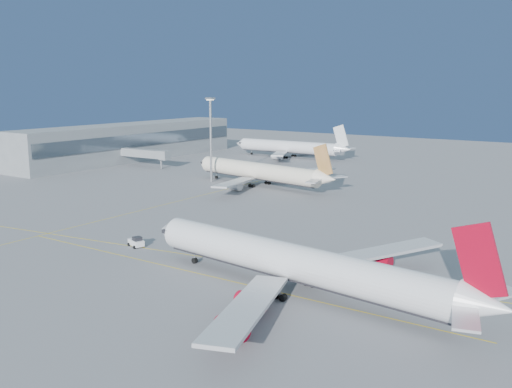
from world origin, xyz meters
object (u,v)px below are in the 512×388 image
(airliner_etihad, at_px, (261,172))
(light_mast, at_px, (211,133))
(pushback_tug, at_px, (136,242))
(airliner_third, at_px, (290,147))
(airliner_virgin, at_px, (298,264))

(airliner_etihad, relative_size, light_mast, 2.12)
(pushback_tug, bearing_deg, airliner_third, 127.50)
(airliner_virgin, relative_size, airliner_third, 1.11)
(airliner_third, xyz_separation_m, pushback_tug, (45.45, -135.79, -3.65))
(airliner_third, distance_m, pushback_tug, 143.25)
(airliner_etihad, xyz_separation_m, airliner_third, (-28.12, 65.81, 0.05))
(airliner_third, height_order, light_mast, light_mast)
(airliner_etihad, relative_size, airliner_third, 1.01)
(airliner_etihad, distance_m, airliner_third, 71.56)
(airliner_etihad, bearing_deg, light_mast, -160.94)
(light_mast, bearing_deg, airliner_virgin, -44.41)
(airliner_third, bearing_deg, pushback_tug, -72.21)
(airliner_virgin, bearing_deg, airliner_etihad, 133.82)
(airliner_etihad, relative_size, pushback_tug, 14.07)
(airliner_etihad, height_order, light_mast, light_mast)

